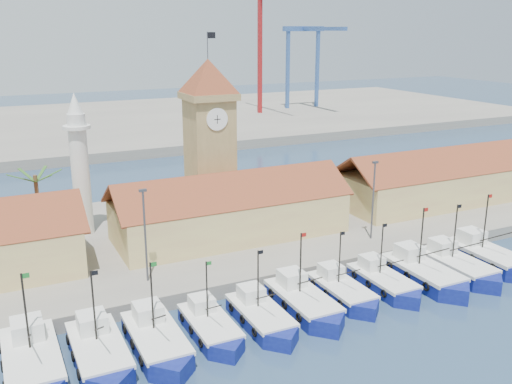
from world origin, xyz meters
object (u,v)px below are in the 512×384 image
boat_5 (305,304)px  boat_0 (33,365)px  minaret (80,165)px  clock_tower (210,137)px

boat_5 → boat_0: bearing=179.2°
boat_5 → minaret: minaret is taller
boat_5 → minaret: bearing=120.0°
boat_0 → minaret: size_ratio=0.66×
clock_tower → minaret: 15.30m
boat_0 → clock_tower: (23.18, 23.15, 11.12)m
boat_0 → minaret: (8.18, 25.15, 8.89)m
minaret → clock_tower: bearing=-7.6°
boat_0 → clock_tower: bearing=45.0°
boat_5 → minaret: (-14.72, 25.48, 8.94)m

